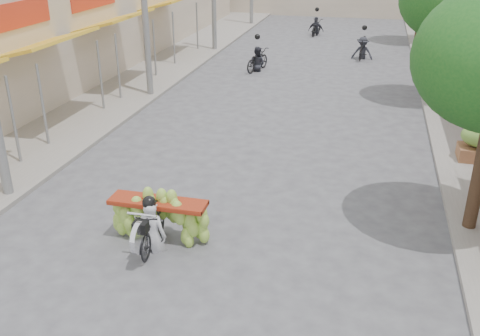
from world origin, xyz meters
TOP-DOWN VIEW (x-y plane):
  - ground at (0.00, 0.00)m, footprint 120.00×120.00m
  - sidewalk_left at (-7.00, 15.00)m, footprint 4.00×60.00m
  - sidewalk_right at (7.00, 15.00)m, footprint 4.00×60.00m
  - shophouse_row_left at (-11.98, 13.98)m, footprint 9.77×40.00m
  - produce_crate_far at (6.20, 16.00)m, footprint 1.20×0.88m
  - banana_motorbike at (-1.04, 1.84)m, footprint 2.20×1.80m
  - pedestrian at (6.06, 15.32)m, footprint 1.11×0.97m
  - bg_motorbike_a at (-2.20, 17.16)m, footprint 1.13×1.92m
  - bg_motorbike_b at (2.48, 20.87)m, footprint 1.11×1.95m
  - bg_motorbike_c at (-0.59, 27.03)m, footprint 1.04×1.76m

SIDE VIEW (x-z plane):
  - ground at x=0.00m, z-range 0.00..0.00m
  - sidewalk_left at x=-7.00m, z-range 0.00..0.12m
  - sidewalk_right at x=7.00m, z-range 0.00..0.12m
  - banana_motorbike at x=-1.04m, z-range -0.34..1.72m
  - produce_crate_far at x=6.20m, z-range 0.13..1.29m
  - bg_motorbike_a at x=-2.20m, z-range -0.25..1.70m
  - bg_motorbike_c at x=-0.59m, z-range -0.19..1.76m
  - bg_motorbike_b at x=2.48m, z-range -0.15..1.80m
  - pedestrian at x=6.06m, z-range 0.12..2.05m
  - shophouse_row_left at x=-11.98m, z-range 0.00..6.00m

